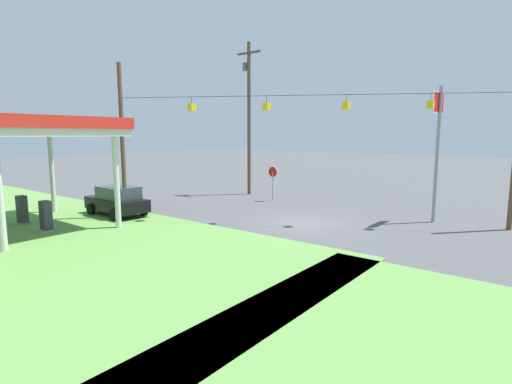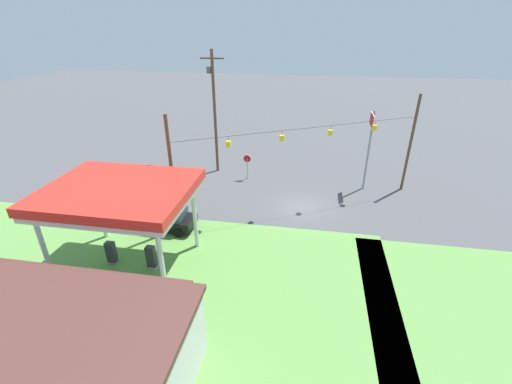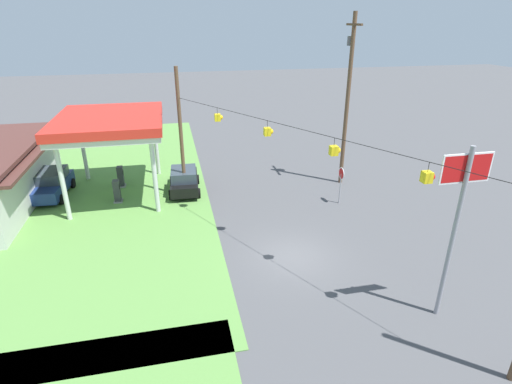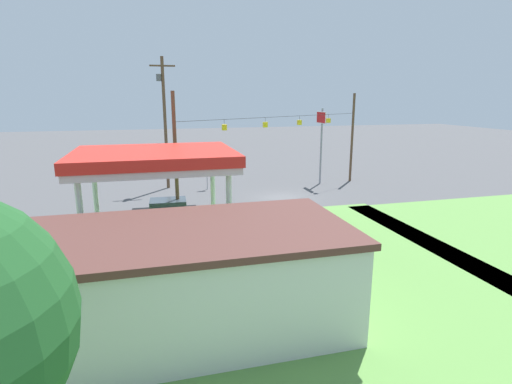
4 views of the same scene
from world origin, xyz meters
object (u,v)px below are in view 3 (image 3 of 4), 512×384
object	(u,v)px
fuel_pump_far	(121,177)
stop_sign_roadside	(341,178)
car_at_pumps_rear	(52,184)
stop_sign_overhead	(460,202)
gas_station_canopy	(110,123)
utility_pole_main	(348,94)
fuel_pump_near	(117,192)
car_at_pumps_front	(184,180)

from	to	relation	value
fuel_pump_far	stop_sign_roadside	bearing A→B (deg)	-112.67
car_at_pumps_rear	stop_sign_overhead	distance (m)	24.94
gas_station_canopy	fuel_pump_far	xyz separation A→B (m)	(1.35, -0.00, -4.28)
fuel_pump_far	utility_pole_main	xyz separation A→B (m)	(-2.53, -15.93, 5.77)
fuel_pump_near	utility_pole_main	size ratio (longest dim) A/B	0.13
stop_sign_overhead	utility_pole_main	distance (m)	14.62
car_at_pumps_front	utility_pole_main	distance (m)	12.79
stop_sign_roadside	fuel_pump_near	bearing A→B (deg)	-102.97
gas_station_canopy	stop_sign_roadside	bearing A→B (deg)	-107.95
fuel_pump_near	fuel_pump_far	world-z (taller)	same
car_at_pumps_rear	car_at_pumps_front	bearing A→B (deg)	85.73
fuel_pump_near	gas_station_canopy	bearing A→B (deg)	0.07
gas_station_canopy	car_at_pumps_rear	world-z (taller)	gas_station_canopy
fuel_pump_near	fuel_pump_far	bearing A→B (deg)	0.00
fuel_pump_far	stop_sign_overhead	distance (m)	22.42
car_at_pumps_front	stop_sign_overhead	xyz separation A→B (m)	(-15.06, -9.55, 4.20)
fuel_pump_near	car_at_pumps_front	xyz separation A→B (m)	(0.80, -4.45, 0.16)
stop_sign_roadside	utility_pole_main	distance (m)	6.04
fuel_pump_far	car_at_pumps_front	bearing A→B (deg)	-113.00
fuel_pump_near	stop_sign_overhead	world-z (taller)	stop_sign_overhead
car_at_pumps_front	stop_sign_roadside	bearing A→B (deg)	-109.72
gas_station_canopy	car_at_pumps_front	world-z (taller)	gas_station_canopy
car_at_pumps_rear	stop_sign_roadside	size ratio (longest dim) A/B	1.87
gas_station_canopy	fuel_pump_near	world-z (taller)	gas_station_canopy
car_at_pumps_front	utility_pole_main	world-z (taller)	utility_pole_main
gas_station_canopy	fuel_pump_far	size ratio (longest dim) A/B	5.33
car_at_pumps_front	car_at_pumps_rear	distance (m)	8.99
gas_station_canopy	fuel_pump_near	bearing A→B (deg)	-179.93
fuel_pump_far	car_at_pumps_front	world-z (taller)	car_at_pumps_front
car_at_pumps_front	stop_sign_roadside	size ratio (longest dim) A/B	1.72
gas_station_canopy	fuel_pump_far	world-z (taller)	gas_station_canopy
gas_station_canopy	car_at_pumps_rear	distance (m)	6.08
stop_sign_roadside	utility_pole_main	world-z (taller)	utility_pole_main
gas_station_canopy	car_at_pumps_rear	size ratio (longest dim) A/B	1.76
car_at_pumps_rear	utility_pole_main	xyz separation A→B (m)	(-1.82, -20.39, 5.59)
gas_station_canopy	utility_pole_main	world-z (taller)	utility_pole_main
gas_station_canopy	car_at_pumps_rear	bearing A→B (deg)	81.85
car_at_pumps_rear	utility_pole_main	world-z (taller)	utility_pole_main
car_at_pumps_rear	stop_sign_overhead	world-z (taller)	stop_sign_overhead
car_at_pumps_rear	stop_sign_overhead	xyz separation A→B (m)	(-16.24, -18.46, 4.18)
stop_sign_overhead	utility_pole_main	world-z (taller)	utility_pole_main
utility_pole_main	fuel_pump_near	bearing A→B (deg)	90.60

